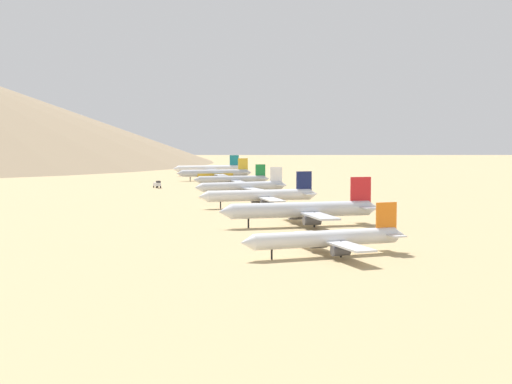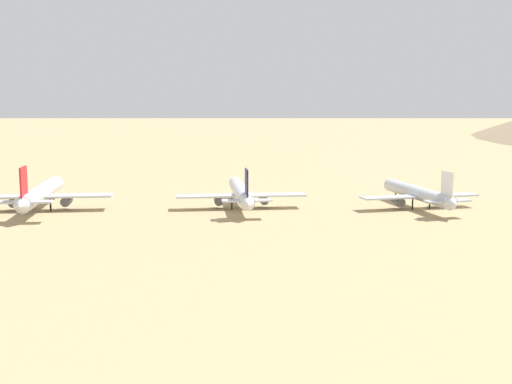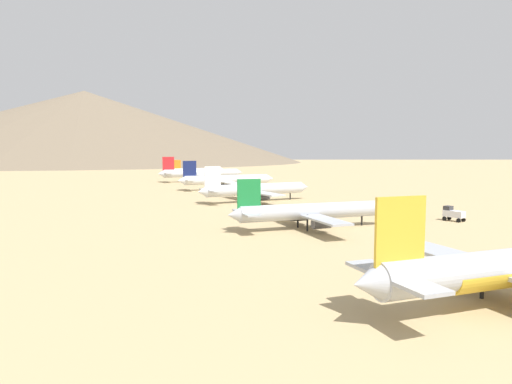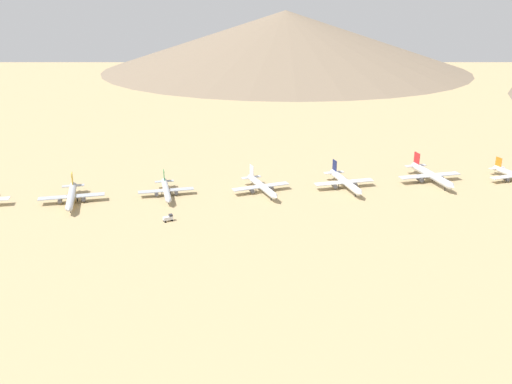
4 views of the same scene
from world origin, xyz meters
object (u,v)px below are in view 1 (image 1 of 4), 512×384
at_px(parked_jet_2, 233,179).
at_px(parked_jet_5, 303,210).
at_px(parked_jet_1, 215,173).
at_px(parked_jet_0, 209,169).
at_px(parked_jet_4, 261,196).
at_px(parked_jet_3, 243,187).
at_px(parked_jet_6, 328,239).
at_px(service_truck, 157,184).

relative_size(parked_jet_2, parked_jet_5, 0.80).
relative_size(parked_jet_1, parked_jet_5, 0.90).
xyz_separation_m(parked_jet_0, parked_jet_2, (2.08, 110.75, -0.63)).
relative_size(parked_jet_0, parked_jet_5, 0.92).
bearing_deg(parked_jet_1, parked_jet_4, 87.78).
bearing_deg(parked_jet_0, parked_jet_1, 86.39).
relative_size(parked_jet_3, parked_jet_6, 1.07).
relative_size(parked_jet_2, parked_jet_3, 0.92).
xyz_separation_m(parked_jet_0, parked_jet_6, (18.01, 338.21, -0.59)).
xyz_separation_m(parked_jet_2, service_truck, (40.64, -0.91, -2.00)).
height_order(parked_jet_2, parked_jet_3, parked_jet_3).
distance_m(parked_jet_0, parked_jet_1, 55.19).
height_order(parked_jet_6, service_truck, parked_jet_6).
bearing_deg(parked_jet_5, service_truck, -79.00).
relative_size(parked_jet_2, parked_jet_6, 0.99).
xyz_separation_m(parked_jet_1, parked_jet_5, (5.64, 227.72, 0.57)).
bearing_deg(parked_jet_1, parked_jet_0, -93.61).
height_order(parked_jet_2, parked_jet_5, parked_jet_5).
distance_m(parked_jet_3, service_truck, 69.38).
height_order(parked_jet_3, parked_jet_6, parked_jet_3).
xyz_separation_m(parked_jet_5, parked_jet_6, (8.89, 55.41, -0.97)).
relative_size(parked_jet_0, parked_jet_3, 1.07).
bearing_deg(parked_jet_1, parked_jet_2, 91.43).
height_order(parked_jet_0, service_truck, parked_jet_0).
bearing_deg(parked_jet_3, parked_jet_2, -94.99).
distance_m(parked_jet_5, parked_jet_6, 56.13).
xyz_separation_m(parked_jet_0, service_truck, (42.72, 109.84, -2.64)).
xyz_separation_m(parked_jet_1, parked_jet_2, (-1.39, 55.67, -0.44)).
height_order(parked_jet_4, parked_jet_6, parked_jet_4).
height_order(parked_jet_5, service_truck, parked_jet_5).
relative_size(parked_jet_5, service_truck, 9.27).
relative_size(parked_jet_1, parked_jet_2, 1.12).
xyz_separation_m(parked_jet_0, parked_jet_5, (9.11, 282.80, 0.38)).
bearing_deg(service_truck, parked_jet_5, 101.00).
distance_m(parked_jet_1, parked_jet_4, 168.13).
height_order(parked_jet_5, parked_jet_6, parked_jet_5).
bearing_deg(parked_jet_3, parked_jet_1, -91.87).
bearing_deg(parked_jet_4, parked_jet_2, -94.02).
height_order(parked_jet_2, parked_jet_6, parked_jet_6).
relative_size(parked_jet_4, service_truck, 8.55).
xyz_separation_m(parked_jet_1, parked_jet_4, (6.51, 168.00, 0.17)).
height_order(parked_jet_1, parked_jet_3, parked_jet_1).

